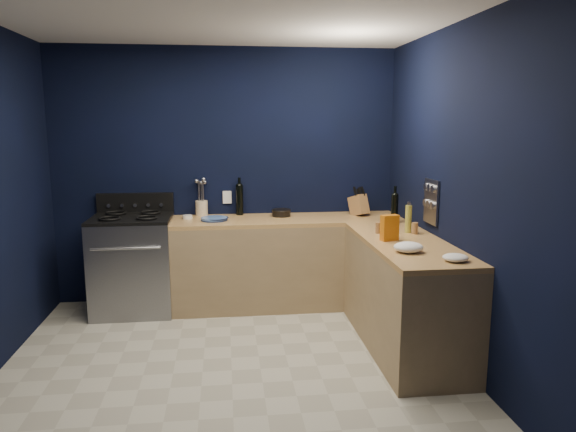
{
  "coord_description": "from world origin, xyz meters",
  "views": [
    {
      "loc": [
        -0.02,
        -3.79,
        1.86
      ],
      "look_at": [
        0.55,
        1.0,
        1.0
      ],
      "focal_mm": 33.22,
      "sensor_mm": 36.0,
      "label": 1
    }
  ],
  "objects": [
    {
      "name": "cooktop",
      "position": [
        -0.93,
        1.42,
        0.94
      ],
      "size": [
        0.76,
        0.66,
        0.03
      ],
      "primitive_type": "cube",
      "color": "black",
      "rests_on": "gas_range"
    },
    {
      "name": "wall_right",
      "position": [
        1.76,
        0.0,
        1.3
      ],
      "size": [
        0.02,
        3.5,
        2.6
      ],
      "primitive_type": "cube",
      "color": "black",
      "rests_on": "ground"
    },
    {
      "name": "floor",
      "position": [
        0.0,
        0.0,
        -0.01
      ],
      "size": [
        3.5,
        3.5,
        0.02
      ],
      "primitive_type": "cube",
      "color": "#AAA695",
      "rests_on": "ground"
    },
    {
      "name": "cab_right",
      "position": [
        1.44,
        0.29,
        0.43
      ],
      "size": [
        0.63,
        1.67,
        0.86
      ],
      "primitive_type": "cube",
      "color": "#947954",
      "rests_on": "floor"
    },
    {
      "name": "oil_bottle",
      "position": [
        1.56,
        0.62,
        1.02
      ],
      "size": [
        0.07,
        0.07,
        0.24
      ],
      "primitive_type": "cylinder",
      "rotation": [
        0.0,
        0.0,
        0.42
      ],
      "color": "#A09D39",
      "rests_on": "top_right"
    },
    {
      "name": "wall_back",
      "position": [
        0.0,
        1.76,
        1.3
      ],
      "size": [
        3.5,
        0.02,
        2.6
      ],
      "primitive_type": "cube",
      "color": "black",
      "rests_on": "ground"
    },
    {
      "name": "wall_outlet",
      "position": [
        0.0,
        1.74,
        1.08
      ],
      "size": [
        0.09,
        0.02,
        0.13
      ],
      "primitive_type": "cube",
      "color": "white",
      "rests_on": "wall_back"
    },
    {
      "name": "top_back",
      "position": [
        0.6,
        1.44,
        0.88
      ],
      "size": [
        2.3,
        0.63,
        0.04
      ],
      "primitive_type": "cube",
      "color": "olive",
      "rests_on": "cab_back"
    },
    {
      "name": "crouton_bag",
      "position": [
        1.3,
        0.33,
        1.01
      ],
      "size": [
        0.16,
        0.1,
        0.21
      ],
      "primitive_type": "cube",
      "rotation": [
        0.0,
        0.0,
        0.26
      ],
      "color": "red",
      "rests_on": "top_right"
    },
    {
      "name": "gas_range",
      "position": [
        -0.93,
        1.42,
        0.46
      ],
      "size": [
        0.76,
        0.66,
        0.92
      ],
      "primitive_type": "cube",
      "color": "gray",
      "rests_on": "floor"
    },
    {
      "name": "wall_front",
      "position": [
        0.0,
        -1.76,
        1.3
      ],
      "size": [
        3.5,
        0.02,
        2.6
      ],
      "primitive_type": "cube",
      "color": "black",
      "rests_on": "ground"
    },
    {
      "name": "oven_door",
      "position": [
        -0.93,
        1.1,
        0.45
      ],
      "size": [
        0.59,
        0.02,
        0.42
      ],
      "primitive_type": "cube",
      "color": "black",
      "rests_on": "gas_range"
    },
    {
      "name": "backguard",
      "position": [
        -0.93,
        1.72,
        1.04
      ],
      "size": [
        0.76,
        0.06,
        0.2
      ],
      "primitive_type": "cube",
      "color": "black",
      "rests_on": "gas_range"
    },
    {
      "name": "lemon_basket",
      "position": [
        0.55,
        1.55,
        0.94
      ],
      "size": [
        0.19,
        0.19,
        0.07
      ],
      "primitive_type": "cylinder",
      "rotation": [
        0.0,
        0.0,
        0.0
      ],
      "color": "black",
      "rests_on": "top_back"
    },
    {
      "name": "plate_stack",
      "position": [
        -0.13,
        1.39,
        0.92
      ],
      "size": [
        0.28,
        0.28,
        0.03
      ],
      "primitive_type": "cylinder",
      "rotation": [
        0.0,
        0.0,
        0.08
      ],
      "color": "teal",
      "rests_on": "top_back"
    },
    {
      "name": "towel_end",
      "position": [
        1.56,
        -0.36,
        0.93
      ],
      "size": [
        0.18,
        0.17,
        0.05
      ],
      "primitive_type": "ellipsoid",
      "rotation": [
        0.0,
        0.0,
        -0.03
      ],
      "color": "white",
      "rests_on": "top_right"
    },
    {
      "name": "wine_bottle_back",
      "position": [
        0.13,
        1.69,
        1.05
      ],
      "size": [
        0.08,
        0.08,
        0.31
      ],
      "primitive_type": "cylinder",
      "rotation": [
        0.0,
        0.0,
        0.11
      ],
      "color": "black",
      "rests_on": "top_back"
    },
    {
      "name": "ramekin",
      "position": [
        -0.4,
        1.52,
        0.92
      ],
      "size": [
        0.1,
        0.1,
        0.04
      ],
      "primitive_type": "cylinder",
      "rotation": [
        0.0,
        0.0,
        -0.04
      ],
      "color": "white",
      "rests_on": "top_back"
    },
    {
      "name": "spice_panel",
      "position": [
        1.74,
        0.55,
        1.18
      ],
      "size": [
        0.02,
        0.28,
        0.38
      ],
      "primitive_type": "cube",
      "color": "gray",
      "rests_on": "wall_right"
    },
    {
      "name": "top_right",
      "position": [
        1.44,
        0.29,
        0.88
      ],
      "size": [
        0.63,
        1.67,
        0.04
      ],
      "primitive_type": "cube",
      "color": "olive",
      "rests_on": "cab_right"
    },
    {
      "name": "spice_jar_far",
      "position": [
        1.6,
        0.55,
        0.95
      ],
      "size": [
        0.06,
        0.06,
        0.1
      ],
      "primitive_type": "cylinder",
      "rotation": [
        0.0,
        0.0,
        0.23
      ],
      "color": "olive",
      "rests_on": "top_right"
    },
    {
      "name": "utensil_crock",
      "position": [
        -0.26,
        1.69,
        0.98
      ],
      "size": [
        0.14,
        0.14,
        0.15
      ],
      "primitive_type": "cylinder",
      "rotation": [
        0.0,
        0.0,
        0.11
      ],
      "color": "#FBEBC4",
      "rests_on": "top_back"
    },
    {
      "name": "ceiling",
      "position": [
        0.0,
        0.0,
        2.61
      ],
      "size": [
        3.5,
        3.5,
        0.02
      ],
      "primitive_type": "cube",
      "color": "silver",
      "rests_on": "ground"
    },
    {
      "name": "cab_back",
      "position": [
        0.6,
        1.44,
        0.43
      ],
      "size": [
        2.3,
        0.63,
        0.86
      ],
      "primitive_type": "cube",
      "color": "#947954",
      "rests_on": "floor"
    },
    {
      "name": "knife_block",
      "position": [
        1.35,
        1.52,
        1.0
      ],
      "size": [
        0.2,
        0.26,
        0.25
      ],
      "primitive_type": "cube",
      "rotation": [
        -0.31,
        0.0,
        0.45
      ],
      "color": "olive",
      "rests_on": "top_back"
    },
    {
      "name": "wine_bottle_right",
      "position": [
        1.58,
        1.07,
        1.04
      ],
      "size": [
        0.07,
        0.07,
        0.27
      ],
      "primitive_type": "cylinder",
      "rotation": [
        0.0,
        0.0,
        0.06
      ],
      "color": "black",
      "rests_on": "top_right"
    },
    {
      "name": "spice_jar_near",
      "position": [
        1.29,
        0.61,
        0.95
      ],
      "size": [
        0.05,
        0.05,
        0.1
      ],
      "primitive_type": "cylinder",
      "rotation": [
        0.0,
        0.0,
        0.08
      ],
      "color": "olive",
      "rests_on": "top_right"
    },
    {
      "name": "towel_front",
      "position": [
        1.32,
        -0.07,
        0.94
      ],
      "size": [
        0.26,
        0.24,
        0.08
      ],
      "primitive_type": "ellipsoid",
      "rotation": [
        0.0,
        0.0,
        -0.28
      ],
      "color": "white",
      "rests_on": "top_right"
    }
  ]
}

